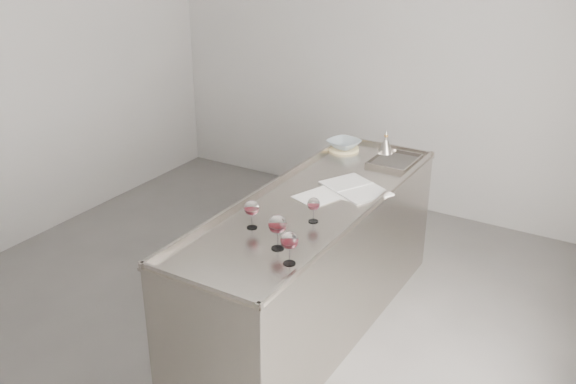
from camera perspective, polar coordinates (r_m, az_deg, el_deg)
The scene contains 12 objects.
room_shell at distance 3.97m, azimuth -6.08°, elevation 5.25°, with size 4.54×5.04×2.84m.
counter at distance 4.33m, azimuth 2.20°, elevation -6.45°, with size 0.77×2.42×0.97m.
wine_glass_left at distance 3.73m, azimuth -3.26°, elevation -1.48°, with size 0.09×0.09×0.18m.
wine_glass_middle at distance 3.48m, azimuth -0.94°, elevation -2.97°, with size 0.10×0.10×0.20m.
wine_glass_right at distance 3.34m, azimuth 0.13°, elevation -4.39°, with size 0.10×0.10×0.19m.
wine_glass_small at distance 3.80m, azimuth 2.29°, elevation -1.16°, with size 0.08×0.08×0.15m.
notebook at distance 4.31m, azimuth 6.02°, elevation 0.33°, with size 0.53×0.47×0.02m.
loose_paper_top at distance 4.27m, azimuth 6.03°, elevation 0.01°, with size 0.22×0.31×0.00m, color white.
loose_paper_under at distance 4.19m, azimuth 2.97°, elevation -0.34°, with size 0.23×0.33×0.00m, color white.
trivet at distance 5.02m, azimuth 4.98°, elevation 3.87°, with size 0.24×0.24×0.02m, color beige.
ceramic_bowl at distance 5.01m, azimuth 4.99°, elevation 4.29°, with size 0.24×0.24×0.06m, color #91A1A9.
wine_funnel at distance 4.98m, azimuth 8.66°, elevation 4.06°, with size 0.12×0.12×0.18m.
Camera 1 is at (2.29, -2.99, 2.65)m, focal length 40.00 mm.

